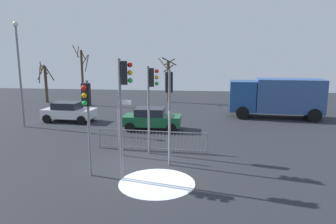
# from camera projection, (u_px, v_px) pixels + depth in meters

# --- Properties ---
(ground_plane) EXTENTS (60.00, 60.00, 0.00)m
(ground_plane) POSITION_uv_depth(u_px,v_px,m) (142.00, 166.00, 13.79)
(ground_plane) COLOR #26282D
(traffic_light_foreground_left) EXTENTS (0.57, 0.34, 4.42)m
(traffic_light_foreground_left) POSITION_uv_depth(u_px,v_px,m) (151.00, 90.00, 15.07)
(traffic_light_foreground_left) COLOR slate
(traffic_light_foreground_left) RESTS_ON ground
(traffic_light_mid_right) EXTENTS (0.34, 0.57, 3.96)m
(traffic_light_mid_right) POSITION_uv_depth(u_px,v_px,m) (87.00, 107.00, 12.09)
(traffic_light_mid_right) COLOR slate
(traffic_light_mid_right) RESTS_ON ground
(traffic_light_rear_right) EXTENTS (0.37, 0.55, 4.31)m
(traffic_light_rear_right) POSITION_uv_depth(u_px,v_px,m) (169.00, 96.00, 13.54)
(traffic_light_rear_right) COLOR slate
(traffic_light_rear_right) RESTS_ON ground
(traffic_light_mid_left) EXTENTS (0.53, 0.41, 4.82)m
(traffic_light_mid_left) POSITION_uv_depth(u_px,v_px,m) (124.00, 92.00, 11.86)
(traffic_light_mid_left) COLOR slate
(traffic_light_mid_left) RESTS_ON ground
(direction_sign_post) EXTENTS (0.77, 0.26, 3.06)m
(direction_sign_post) POSITION_uv_depth(u_px,v_px,m) (120.00, 122.00, 15.02)
(direction_sign_post) COLOR slate
(direction_sign_post) RESTS_ON ground
(pedestrian_guard_railing) EXTENTS (5.83, 0.35, 1.07)m
(pedestrian_guard_railing) POSITION_uv_depth(u_px,v_px,m) (151.00, 140.00, 15.99)
(pedestrian_guard_railing) COLOR slate
(pedestrian_guard_railing) RESTS_ON ground
(car_green_trailing) EXTENTS (3.84, 2.01, 1.47)m
(car_green_trailing) POSITION_uv_depth(u_px,v_px,m) (152.00, 118.00, 20.48)
(car_green_trailing) COLOR #195933
(car_green_trailing) RESTS_ON ground
(car_white_far) EXTENTS (3.87, 2.06, 1.47)m
(car_white_far) POSITION_uv_depth(u_px,v_px,m) (69.00, 111.00, 23.02)
(car_white_far) COLOR silver
(car_white_far) RESTS_ON ground
(delivery_truck) EXTENTS (7.18, 3.08, 3.10)m
(delivery_truck) POSITION_uv_depth(u_px,v_px,m) (276.00, 96.00, 24.25)
(delivery_truck) COLOR #33518C
(delivery_truck) RESTS_ON ground
(street_lamp) EXTENTS (0.36, 0.36, 7.14)m
(street_lamp) POSITION_uv_depth(u_px,v_px,m) (19.00, 64.00, 20.66)
(street_lamp) COLOR slate
(street_lamp) RESTS_ON ground
(bare_tree_left) EXTENTS (1.64, 1.64, 5.91)m
(bare_tree_left) POSITION_uv_depth(u_px,v_px,m) (82.00, 75.00, 30.21)
(bare_tree_left) COLOR #473828
(bare_tree_left) RESTS_ON ground
(bare_tree_centre) EXTENTS (1.58, 1.48, 4.29)m
(bare_tree_centre) POSITION_uv_depth(u_px,v_px,m) (45.00, 82.00, 32.05)
(bare_tree_centre) COLOR #473828
(bare_tree_centre) RESTS_ON ground
(bare_tree_right) EXTENTS (2.01, 1.78, 4.73)m
(bare_tree_right) POSITION_uv_depth(u_px,v_px,m) (168.00, 79.00, 32.27)
(bare_tree_right) COLOR #473828
(bare_tree_right) RESTS_ON ground
(snow_patch_kerb) EXTENTS (3.00, 3.00, 0.01)m
(snow_patch_kerb) POSITION_uv_depth(u_px,v_px,m) (157.00, 183.00, 11.99)
(snow_patch_kerb) COLOR white
(snow_patch_kerb) RESTS_ON ground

